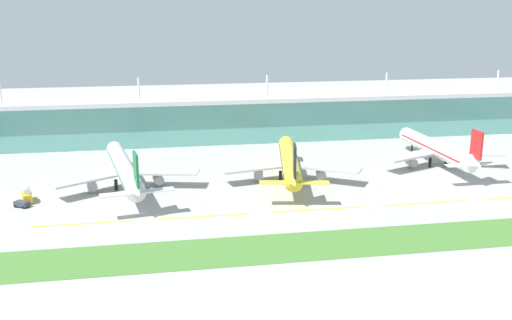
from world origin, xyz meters
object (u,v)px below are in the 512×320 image
at_px(airliner_far_middle, 437,149).
at_px(pushback_tug, 22,204).
at_px(airliner_near_middle, 125,169).
at_px(airliner_center, 290,162).
at_px(fuel_truck, 27,195).

distance_m(airliner_far_middle, pushback_tug, 146.62).
bearing_deg(airliner_near_middle, airliner_far_middle, 4.09).
height_order(airliner_center, airliner_far_middle, same).
xyz_separation_m(airliner_near_middle, fuel_truck, (-29.27, -9.55, -4.19)).
bearing_deg(airliner_far_middle, pushback_tug, -171.22).
height_order(airliner_center, fuel_truck, airliner_center).
distance_m(airliner_far_middle, fuel_truck, 145.29).
relative_size(airliner_far_middle, pushback_tug, 12.08).
distance_m(airliner_center, airliner_far_middle, 59.58).
xyz_separation_m(airliner_near_middle, airliner_center, (55.91, -0.34, -0.00)).
height_order(airliner_near_middle, airliner_far_middle, same).
bearing_deg(airliner_far_middle, airliner_center, -171.75).
distance_m(airliner_near_middle, airliner_center, 55.91).
bearing_deg(airliner_center, airliner_far_middle, 8.25).
height_order(airliner_far_middle, pushback_tug, airliner_far_middle).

